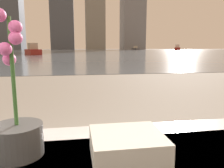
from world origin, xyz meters
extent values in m
cylinder|color=#4C4C4C|center=(-0.41, 0.91, 0.55)|extent=(0.16, 0.16, 0.10)
cylinder|color=#38662D|center=(-0.41, 0.91, 0.76)|extent=(0.01, 0.01, 0.33)
sphere|color=pink|center=(-0.39, 0.90, 0.90)|extent=(0.04, 0.04, 0.04)
sphere|color=pink|center=(-0.39, 0.90, 0.86)|extent=(0.04, 0.04, 0.04)
sphere|color=pink|center=(-0.42, 0.89, 0.83)|extent=(0.04, 0.04, 0.04)
sphere|color=pink|center=(-0.42, 0.92, 0.80)|extent=(0.04, 0.04, 0.04)
cube|color=silver|center=(-0.07, 0.83, 0.52)|extent=(0.22, 0.20, 0.04)
cube|color=silver|center=(-0.07, 0.83, 0.56)|extent=(0.22, 0.20, 0.04)
cube|color=slate|center=(0.00, 62.00, 0.01)|extent=(180.00, 110.00, 0.01)
cube|color=maroon|center=(37.47, 78.88, 0.50)|extent=(4.04, 5.94, 0.99)
cube|color=silver|center=(37.47, 78.88, 1.56)|extent=(2.14, 2.50, 1.13)
cube|color=#4C4C51|center=(21.35, 79.71, 0.37)|extent=(2.04, 4.34, 0.73)
cube|color=#B2A893|center=(21.35, 79.71, 1.16)|extent=(1.26, 1.70, 0.83)
cube|color=maroon|center=(-5.48, 28.28, 0.34)|extent=(2.62, 3.96, 0.66)
cube|color=#B2A893|center=(-5.48, 28.28, 1.04)|extent=(1.40, 1.66, 0.75)
cube|color=#4C515B|center=(-32.84, 118.00, 16.93)|extent=(12.67, 11.98, 33.85)
cube|color=#4C515B|center=(-7.12, 118.00, 14.57)|extent=(11.80, 6.30, 29.14)
cube|color=gray|center=(9.73, 118.00, 18.42)|extent=(9.92, 8.95, 36.84)
camera|label=1|loc=(-0.22, 0.21, 0.84)|focal=35.00mm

